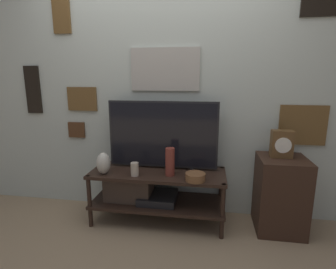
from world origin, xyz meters
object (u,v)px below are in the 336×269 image
Objects in this scene: candle_jar at (135,169)px; vase_wide_bowl at (195,177)px; television at (163,135)px; vase_urn_stoneware at (103,163)px; mantel_clock at (282,144)px; vase_tall_ceramic at (170,162)px.

vase_wide_bowl is at bearing -3.10° from candle_jar.
television is 5.23× the size of vase_urn_stoneware.
mantel_clock is at bearing 8.44° from candle_jar.
vase_wide_bowl is 0.83m from mantel_clock.
mantel_clock is at bearing -2.63° from television.
vase_tall_ceramic is 1.28× the size of vase_urn_stoneware.
mantel_clock is (0.99, 0.13, 0.18)m from vase_tall_ceramic.
candle_jar is at bearing -131.87° from television.
television reaches higher than vase_urn_stoneware.
mantel_clock is (1.31, 0.19, 0.24)m from candle_jar.
vase_wide_bowl is 1.42× the size of candle_jar.
television reaches higher than vase_wide_bowl.
candle_jar is (-0.32, -0.06, -0.07)m from vase_tall_ceramic.
vase_urn_stoneware is 1.65× the size of candle_jar.
vase_tall_ceramic reaches higher than vase_wide_bowl.
vase_urn_stoneware is (-0.62, -0.05, -0.03)m from vase_tall_ceramic.
vase_wide_bowl is 0.71× the size of mantel_clock.
mantel_clock reaches higher than vase_wide_bowl.
vase_urn_stoneware is (-0.52, -0.24, -0.24)m from television.
vase_tall_ceramic is 0.33m from candle_jar.
television is at bearing 48.13° from candle_jar.
mantel_clock is (1.09, -0.05, -0.04)m from television.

